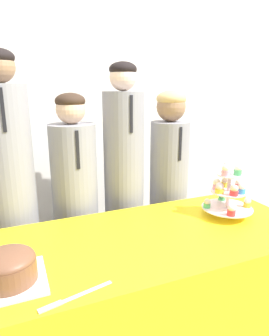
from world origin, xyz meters
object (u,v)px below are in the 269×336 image
cupcake_stand (228,191)px  student_0 (14,203)px  student_1 (76,212)px  student_3 (168,195)px  cake_knife (64,301)px  student_2 (124,192)px  round_cake (8,267)px

cupcake_stand → student_0: bearing=155.4°
student_1 → student_3: (0.67, -0.00, 0.02)m
student_0 → cupcake_stand: bearing=-24.6°
student_3 → student_1: bearing=180.0°
student_1 → cake_knife: bearing=-104.3°
cupcake_stand → student_3: 0.56m
cupcake_stand → student_3: bearing=100.4°
cupcake_stand → student_3: (-0.09, 0.52, -0.18)m
cupcake_stand → student_2: size_ratio=0.19×
round_cake → student_2: size_ratio=0.16×
student_1 → student_2: size_ratio=0.89×
student_1 → student_2: student_2 is taller
cake_knife → student_2: bearing=45.4°
student_1 → cupcake_stand: bearing=-34.0°
cupcake_stand → student_1: 0.95m
cupcake_stand → student_0: size_ratio=0.19×
round_cake → cake_knife: (0.17, -0.18, -0.06)m
round_cake → student_0: bearing=87.2°
student_2 → student_3: size_ratio=1.12×
cake_knife → student_0: 0.90m
cake_knife → student_1: student_1 is taller
round_cake → cupcake_stand: bearing=9.1°
round_cake → cupcake_stand: cupcake_stand is taller
cake_knife → cupcake_stand: bearing=7.9°
cake_knife → student_3: size_ratio=0.19×
cake_knife → cupcake_stand: 1.07m
cupcake_stand → student_1: bearing=146.0°
round_cake → student_2: 1.01m
round_cake → student_1: (0.40, 0.70, -0.13)m
student_0 → student_3: size_ratio=1.15×
cake_knife → student_3: student_3 is taller
student_0 → student_2: bearing=-0.0°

